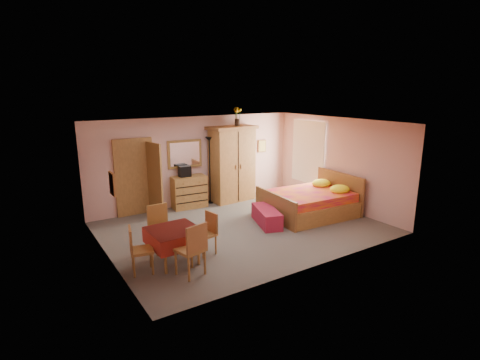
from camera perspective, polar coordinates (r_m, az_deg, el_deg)
floor at (r=9.40m, az=0.48°, el=-7.27°), size 6.50×6.50×0.00m
ceiling at (r=8.81m, az=0.51°, el=8.72°), size 6.50×6.50×0.00m
wall_back at (r=11.15m, az=-6.57°, el=2.94°), size 6.50×0.10×2.60m
wall_front at (r=7.13m, az=11.59°, el=-3.43°), size 6.50×0.10×2.60m
wall_left at (r=7.78m, az=-19.97°, el=-2.54°), size 0.10×5.00×2.60m
wall_right at (r=11.10m, az=14.69°, el=2.53°), size 0.10×5.00×2.60m
doorway at (r=10.50m, az=-15.79°, el=0.30°), size 1.06×0.12×2.15m
window at (r=11.87m, az=10.36°, el=4.21°), size 0.08×1.40×1.95m
picture_left at (r=7.12m, az=-18.89°, el=-0.58°), size 0.04×0.32×0.42m
picture_back at (r=12.28m, az=3.37°, el=5.19°), size 0.30×0.04×0.40m
chest_of_drawers at (r=10.94m, az=-7.77°, el=-1.80°), size 1.02×0.57×0.93m
wall_mirror at (r=10.89m, az=-8.42°, el=3.96°), size 1.02×0.12×0.81m
stereo at (r=10.77m, az=-8.43°, el=1.32°), size 0.35×0.27×0.31m
floor_lamp at (r=11.21m, az=-4.63°, el=1.49°), size 0.29×0.29×2.00m
wardrobe at (r=11.38m, az=-1.21°, el=2.47°), size 1.52×0.87×2.29m
sunflower_vase at (r=11.34m, az=-0.42°, el=9.68°), size 0.24×0.24×0.55m
bed at (r=10.33m, az=10.44°, el=-2.42°), size 2.43×1.97×1.07m
bench at (r=9.60m, az=4.07°, el=-5.55°), size 0.82×1.31×0.41m
dining_table at (r=7.61m, az=-9.93°, el=-9.86°), size 0.98×0.98×0.70m
chair_south at (r=7.04m, az=-7.64°, el=-10.33°), size 0.57×0.57×1.03m
chair_north at (r=8.11m, az=-11.87°, el=-7.33°), size 0.46×0.46×0.99m
chair_west at (r=7.31m, az=-14.74°, el=-10.25°), size 0.50×0.50×0.91m
chair_east at (r=7.87m, az=-5.41°, el=-8.19°), size 0.45×0.45×0.88m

